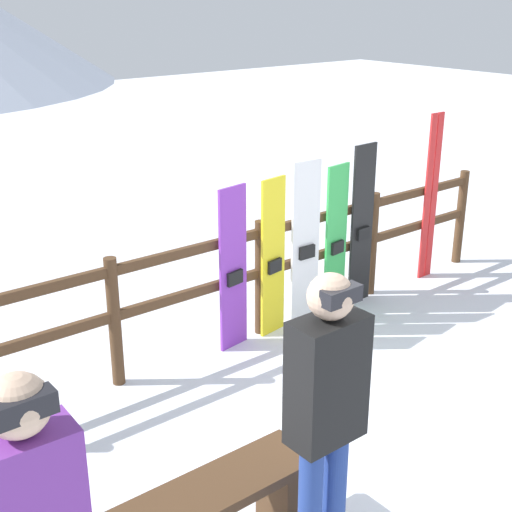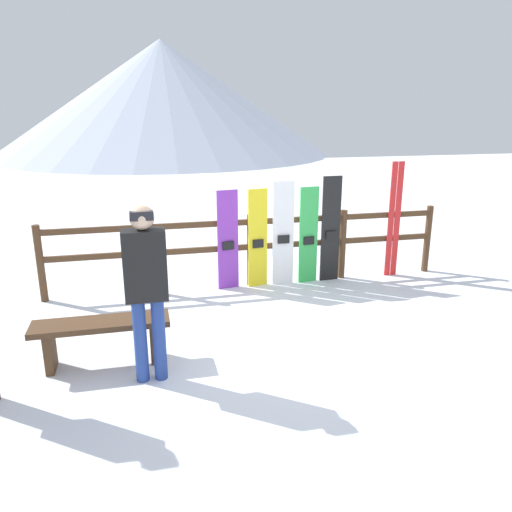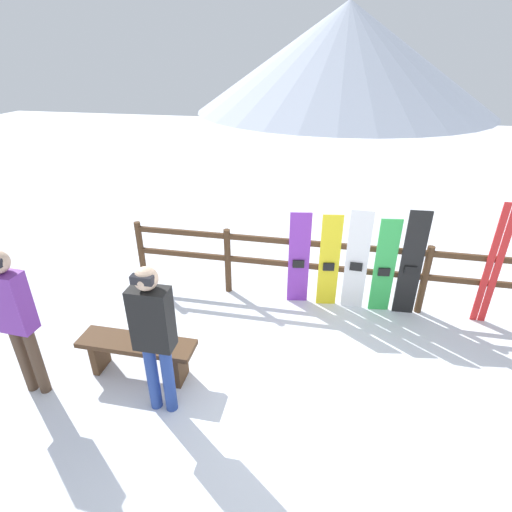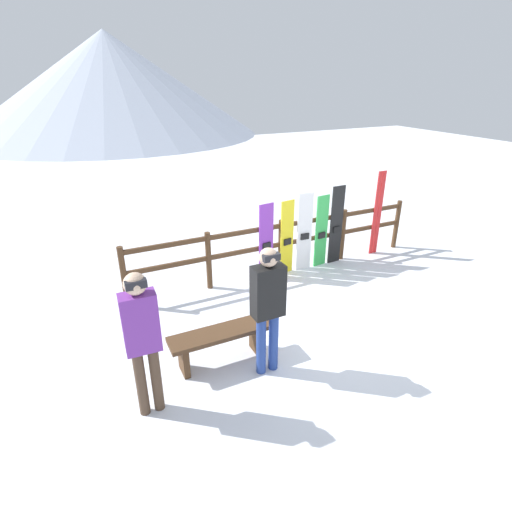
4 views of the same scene
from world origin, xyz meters
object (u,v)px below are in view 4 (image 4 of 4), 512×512
(bench, at_px, (221,339))
(person_black, at_px, (268,302))
(snowboard_green, at_px, (321,232))
(snowboard_yellow, at_px, (287,238))
(person_purple, at_px, (142,334))
(snowboard_white, at_px, (304,232))
(snowboard_black_stripe, at_px, (336,225))
(snowboard_purple, at_px, (266,242))
(ski_pair_red, at_px, (377,214))

(bench, bearing_deg, person_black, -41.42)
(snowboard_green, bearing_deg, bench, -145.87)
(snowboard_green, bearing_deg, snowboard_yellow, -180.00)
(person_purple, xyz_separation_m, snowboard_yellow, (3.12, 2.40, -0.34))
(snowboard_white, bearing_deg, person_purple, -145.51)
(person_purple, distance_m, snowboard_white, 4.26)
(snowboard_yellow, relative_size, snowboard_green, 1.00)
(snowboard_yellow, bearing_deg, snowboard_green, 0.00)
(person_black, bearing_deg, snowboard_yellow, 55.56)
(snowboard_white, bearing_deg, snowboard_black_stripe, 0.00)
(snowboard_yellow, bearing_deg, person_purple, -142.35)
(person_purple, distance_m, snowboard_purple, 3.61)
(snowboard_black_stripe, bearing_deg, person_black, -139.27)
(snowboard_black_stripe, distance_m, ski_pair_red, 1.04)
(bench, relative_size, person_purple, 0.77)
(bench, bearing_deg, person_purple, -155.73)
(snowboard_green, relative_size, ski_pair_red, 0.81)
(ski_pair_red, bearing_deg, snowboard_yellow, -179.91)
(ski_pair_red, bearing_deg, person_purple, -155.44)
(bench, height_order, snowboard_black_stripe, snowboard_black_stripe)
(snowboard_green, relative_size, snowboard_black_stripe, 0.91)
(snowboard_yellow, bearing_deg, snowboard_purple, -180.00)
(bench, distance_m, snowboard_yellow, 2.87)
(snowboard_yellow, xyz_separation_m, ski_pair_red, (2.15, 0.00, 0.17))
(snowboard_green, height_order, snowboard_black_stripe, snowboard_black_stripe)
(bench, distance_m, person_purple, 1.33)
(bench, relative_size, person_black, 0.79)
(person_black, bearing_deg, snowboard_white, 49.70)
(snowboard_yellow, xyz_separation_m, snowboard_white, (0.38, 0.00, 0.05))
(person_black, bearing_deg, ski_pair_red, 32.06)
(bench, height_order, snowboard_purple, snowboard_purple)
(snowboard_purple, bearing_deg, person_black, -116.55)
(snowboard_white, distance_m, ski_pair_red, 1.77)
(snowboard_green, bearing_deg, person_purple, -148.29)
(person_black, height_order, ski_pair_red, ski_pair_red)
(snowboard_purple, bearing_deg, snowboard_white, 0.01)
(snowboard_yellow, height_order, ski_pair_red, ski_pair_red)
(snowboard_green, bearing_deg, ski_pair_red, 0.14)
(snowboard_purple, distance_m, snowboard_green, 1.21)
(bench, xyz_separation_m, ski_pair_red, (4.24, 1.94, 0.53))
(snowboard_white, bearing_deg, snowboard_purple, -179.99)
(snowboard_yellow, bearing_deg, snowboard_black_stripe, 0.01)
(snowboard_green, bearing_deg, snowboard_black_stripe, 0.02)
(person_black, height_order, snowboard_purple, person_black)
(snowboard_purple, bearing_deg, snowboard_yellow, 0.00)
(bench, relative_size, ski_pair_red, 0.77)
(snowboard_white, bearing_deg, snowboard_green, -0.01)
(person_purple, relative_size, ski_pair_red, 0.99)
(snowboard_purple, bearing_deg, snowboard_green, 0.00)
(snowboard_white, height_order, snowboard_black_stripe, snowboard_black_stripe)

